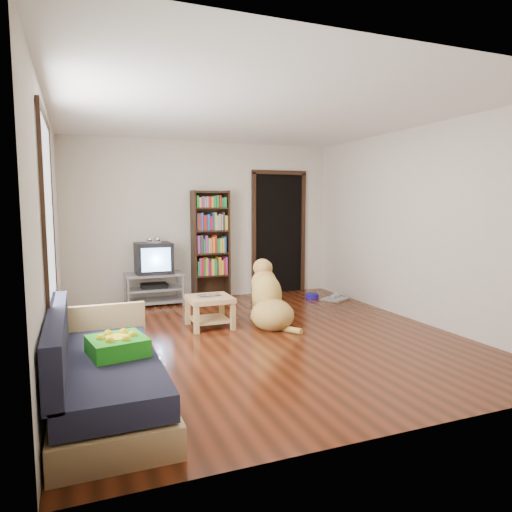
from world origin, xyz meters
name	(u,v)px	position (x,y,z in m)	size (l,w,h in m)	color
ground	(261,337)	(0.00, 0.00, 0.00)	(5.00, 5.00, 0.00)	#57210F
ceiling	(261,113)	(0.00, 0.00, 2.60)	(5.00, 5.00, 0.00)	white
wall_back	(205,221)	(0.00, 2.50, 1.30)	(4.50, 4.50, 0.00)	beige
wall_front	(404,246)	(0.00, -2.50, 1.30)	(4.50, 4.50, 0.00)	beige
wall_left	(50,232)	(-2.25, 0.00, 1.30)	(5.00, 5.00, 0.00)	beige
wall_right	(416,225)	(2.25, 0.00, 1.30)	(5.00, 5.00, 0.00)	beige
green_cushion	(117,346)	(-1.75, -1.35, 0.49)	(0.41, 0.41, 0.14)	green
laptop	(210,296)	(-0.45, 0.61, 0.41)	(0.30, 0.20, 0.02)	silver
dog_bowl	(312,296)	(1.65, 1.76, 0.04)	(0.22, 0.22, 0.08)	#1E1592
grey_rag	(335,299)	(1.95, 1.51, 0.01)	(0.40, 0.32, 0.03)	gray
window	(48,213)	(-2.23, -0.50, 1.50)	(0.03, 1.46, 1.70)	white
doorway	(279,230)	(1.35, 2.48, 1.12)	(1.03, 0.05, 2.19)	black
tv_stand	(154,288)	(-0.90, 2.25, 0.27)	(0.90, 0.45, 0.50)	#99999E
crt_tv	(153,258)	(-0.90, 2.27, 0.74)	(0.55, 0.52, 0.58)	black
bookshelf	(210,239)	(0.05, 2.34, 1.00)	(0.60, 0.30, 1.80)	black
sofa	(102,378)	(-1.87, -1.38, 0.26)	(0.80, 1.80, 0.80)	tan
coffee_table	(210,306)	(-0.45, 0.64, 0.28)	(0.55, 0.55, 0.40)	tan
dog	(268,301)	(0.29, 0.45, 0.32)	(0.59, 1.08, 0.88)	#BA8947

